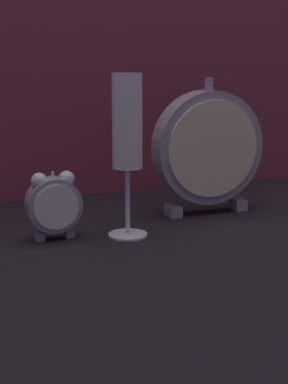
{
  "coord_description": "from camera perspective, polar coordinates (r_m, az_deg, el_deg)",
  "views": [
    {
      "loc": [
        -0.34,
        -0.8,
        0.27
      ],
      "look_at": [
        0.0,
        0.08,
        0.05
      ],
      "focal_mm": 60.0,
      "sensor_mm": 36.0,
      "label": 1
    }
  ],
  "objects": [
    {
      "name": "alarm_clock_twin_bell",
      "position": [
        0.92,
        -8.02,
        -0.92
      ],
      "size": [
        0.08,
        0.03,
        0.1
      ],
      "color": "gray",
      "rests_on": "ground_plane"
    },
    {
      "name": "ground_plane",
      "position": [
        0.91,
        1.84,
        -4.42
      ],
      "size": [
        4.0,
        4.0,
        0.0
      ],
      "primitive_type": "plane",
      "color": "black"
    },
    {
      "name": "mantel_clock_silver",
      "position": [
        1.05,
        5.7,
        3.9
      ],
      "size": [
        0.18,
        0.04,
        0.22
      ],
      "color": "gray",
      "rests_on": "ground_plane"
    },
    {
      "name": "champagne_flute",
      "position": [
        0.91,
        -1.5,
        5.24
      ],
      "size": [
        0.06,
        0.06,
        0.23
      ],
      "color": "silver",
      "rests_on": "ground_plane"
    },
    {
      "name": "fabric_backdrop_drape",
      "position": [
        1.18,
        -4.56,
        16.34
      ],
      "size": [
        1.64,
        0.01,
        0.68
      ],
      "primitive_type": "cube",
      "color": "brown",
      "rests_on": "ground_plane"
    }
  ]
}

